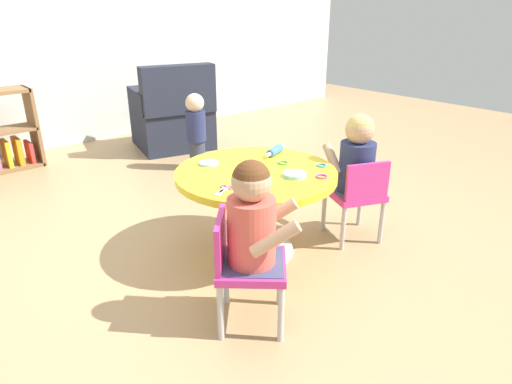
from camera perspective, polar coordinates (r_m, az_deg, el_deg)
name	(u,v)px	position (r m, az deg, el deg)	size (l,w,h in m)	color
ground_plane	(256,251)	(2.70, 0.00, -7.58)	(10.00, 10.00, 0.00)	tan
back_wall	(49,0)	(4.99, -24.95, 21.32)	(8.00, 0.12, 2.80)	silver
craft_table	(256,191)	(2.52, 0.00, 0.16)	(0.90, 0.90, 0.51)	silver
child_chair_left	(244,264)	(2.00, -1.56, -9.16)	(0.42, 0.42, 0.54)	#B7B7BC
seated_child_left	(253,218)	(1.89, -0.42, -3.35)	(0.44, 0.43, 0.51)	#3F4772
child_chair_right	(357,194)	(2.77, 12.77, -0.27)	(0.39, 0.39, 0.54)	#B7B7BC
seated_child_right	(357,157)	(2.72, 12.77, 4.43)	(0.38, 0.42, 0.51)	#3F4772
armchair_dark	(173,118)	(4.64, -10.54, 9.32)	(0.85, 0.87, 0.85)	#232838
toddler_standing	(196,129)	(3.95, -7.66, 7.93)	(0.17, 0.17, 0.67)	#33384C
rolling_pin	(275,151)	(2.74, 2.44, 5.29)	(0.22, 0.10, 0.05)	#3F72CC
craft_scissors	(224,189)	(2.22, -4.06, 0.37)	(0.14, 0.11, 0.01)	silver
playdough_blob_0	(209,163)	(2.59, -6.05, 3.69)	(0.11, 0.11, 0.01)	#8CCCF2
playdough_blob_1	(295,175)	(2.39, 4.97, 2.21)	(0.12, 0.12, 0.02)	#8CCCF2
cookie_cutter_0	(249,175)	(2.39, -0.93, 2.13)	(0.07, 0.07, 0.01)	#4CB259
cookie_cutter_1	(322,165)	(2.57, 8.41, 3.40)	(0.06, 0.06, 0.01)	#3F99D8
cookie_cutter_2	(322,176)	(2.40, 8.40, 1.99)	(0.07, 0.07, 0.01)	#D83FA5
cookie_cutter_3	(283,163)	(2.59, 3.48, 3.76)	(0.06, 0.06, 0.01)	#4CB259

